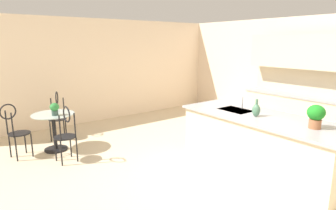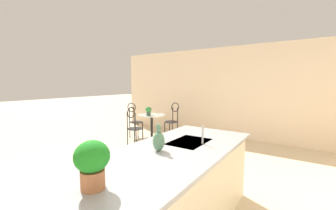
% 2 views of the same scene
% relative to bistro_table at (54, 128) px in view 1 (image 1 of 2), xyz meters
% --- Properties ---
extents(ground_plane, '(40.00, 40.00, 0.00)m').
position_rel_bistro_table_xyz_m(ground_plane, '(2.65, 1.65, -0.45)').
color(ground_plane, beige).
extents(wall_back, '(9.00, 0.12, 2.70)m').
position_rel_bistro_table_xyz_m(wall_back, '(2.65, 5.31, 0.90)').
color(wall_back, beige).
rests_on(wall_back, ground).
extents(wall_left_window, '(0.12, 7.80, 2.70)m').
position_rel_bistro_table_xyz_m(wall_left_window, '(-1.61, 1.65, 0.90)').
color(wall_left_window, beige).
rests_on(wall_left_window, ground).
extents(kitchen_island, '(2.80, 1.06, 0.92)m').
position_rel_bistro_table_xyz_m(kitchen_island, '(2.95, 2.50, 0.02)').
color(kitchen_island, beige).
rests_on(kitchen_island, ground).
extents(back_counter_run, '(2.44, 0.64, 1.52)m').
position_rel_bistro_table_xyz_m(back_counter_run, '(2.25, 4.86, 0.05)').
color(back_counter_run, beige).
rests_on(back_counter_run, ground).
extents(upper_cabinet_run, '(2.40, 0.36, 0.76)m').
position_rel_bistro_table_xyz_m(upper_cabinet_run, '(2.25, 4.83, 1.45)').
color(upper_cabinet_run, beige).
rests_on(upper_cabinet_run, back_counter_run).
extents(bistro_table, '(0.80, 0.80, 0.74)m').
position_rel_bistro_table_xyz_m(bistro_table, '(0.00, 0.00, 0.00)').
color(bistro_table, black).
rests_on(bistro_table, ground).
extents(chair_near_window, '(0.52, 0.50, 1.04)m').
position_rel_bistro_table_xyz_m(chair_near_window, '(-0.68, 0.27, 0.13)').
color(chair_near_window, black).
rests_on(chair_near_window, ground).
extents(chair_by_island, '(0.49, 0.41, 1.04)m').
position_rel_bistro_table_xyz_m(chair_by_island, '(0.74, -0.00, 0.13)').
color(chair_by_island, black).
rests_on(chair_by_island, ground).
extents(chair_toward_desk, '(0.45, 0.51, 1.04)m').
position_rel_bistro_table_xyz_m(chair_toward_desk, '(-0.01, -0.67, 0.13)').
color(chair_toward_desk, black).
rests_on(chair_toward_desk, ground).
extents(sink_faucet, '(0.02, 0.02, 0.22)m').
position_rel_bistro_table_xyz_m(sink_faucet, '(2.40, 2.68, 0.58)').
color(sink_faucet, '#B2B5BA').
rests_on(sink_faucet, kitchen_island).
extents(potted_plant_on_table, '(0.17, 0.17, 0.24)m').
position_rel_bistro_table_xyz_m(potted_plant_on_table, '(0.14, 0.00, 0.43)').
color(potted_plant_on_table, '#385147').
rests_on(potted_plant_on_table, bistro_table).
extents(potted_plant_counter_far, '(0.24, 0.24, 0.34)m').
position_rel_bistro_table_xyz_m(potted_plant_counter_far, '(3.80, 2.51, 0.67)').
color(potted_plant_counter_far, '#9E603D').
rests_on(potted_plant_counter_far, kitchen_island).
extents(vase_on_counter, '(0.13, 0.13, 0.29)m').
position_rel_bistro_table_xyz_m(vase_on_counter, '(2.90, 2.40, 0.58)').
color(vase_on_counter, '#4C7A5B').
rests_on(vase_on_counter, kitchen_island).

